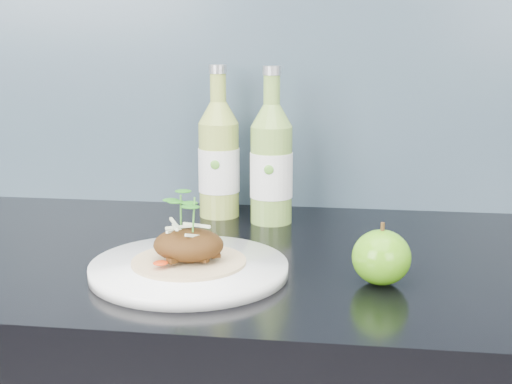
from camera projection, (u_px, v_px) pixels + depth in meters
The scene contains 6 objects.
subway_backsplash at pixel (263, 8), 1.24m from camera, with size 4.00×0.02×0.70m, color #688BA4.
dinner_plate at pixel (189, 269), 0.93m from camera, with size 0.31×0.31×0.02m.
pork_taco at pixel (188, 242), 0.92m from camera, with size 0.15×0.15×0.10m.
green_apple at pixel (381, 257), 0.89m from camera, with size 0.10×0.10×0.08m.
cider_bottle_left at pixel (219, 160), 1.21m from camera, with size 0.08×0.08×0.26m.
cider_bottle_right at pixel (271, 164), 1.17m from camera, with size 0.09×0.09×0.26m.
Camera 1 is at (0.16, 0.72, 1.21)m, focal length 50.00 mm.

